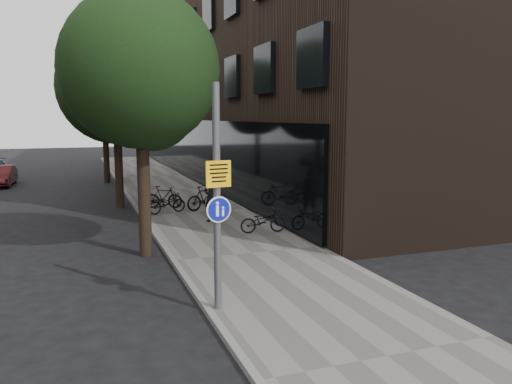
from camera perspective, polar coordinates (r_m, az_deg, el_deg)
name	(u,v)px	position (r m, az deg, el deg)	size (l,w,h in m)	color
ground	(291,296)	(11.48, 3.99, -11.83)	(120.00, 120.00, 0.00)	black
sidewalk	(198,213)	(20.74, -6.65, -2.42)	(4.50, 60.00, 0.12)	slate
curb_edge	(143,217)	(20.35, -12.83, -2.77)	(0.15, 60.00, 0.13)	slate
building_right_dark_brick	(275,41)	(34.70, 2.16, 16.88)	(12.00, 40.00, 18.00)	black
street_tree_near	(142,77)	(14.62, -12.88, 12.72)	(4.40, 4.40, 7.50)	black
street_tree_mid	(117,91)	(23.06, -15.60, 11.05)	(5.00, 5.00, 7.80)	black
street_tree_far	(105,98)	(32.04, -16.90, 10.22)	(5.00, 5.00, 7.80)	black
signpost	(217,198)	(9.91, -4.49, -0.65)	(0.52, 0.15, 4.54)	#595B5E
pedestrian	(212,197)	(18.66, -5.09, -0.58)	(0.67, 0.44, 1.84)	black
parked_bike_facade_near	(263,221)	(16.84, 0.80, -3.31)	(0.54, 1.55, 0.81)	black
parked_bike_facade_far	(205,198)	(21.01, -5.83, -0.69)	(0.48, 1.69, 1.02)	black
parked_bike_curb_near	(167,203)	(20.53, -10.15, -1.25)	(0.56, 1.59, 0.84)	black
parked_bike_curb_far	(164,197)	(21.69, -10.51, -0.58)	(0.45, 1.59, 0.96)	black
parked_car_mid	(1,176)	(32.67, -27.08, 1.65)	(1.24, 3.55, 1.17)	#54181A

